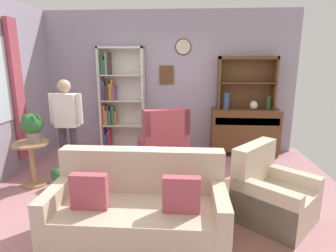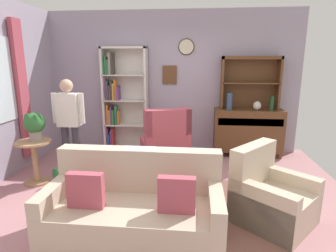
{
  "view_description": "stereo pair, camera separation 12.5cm",
  "coord_description": "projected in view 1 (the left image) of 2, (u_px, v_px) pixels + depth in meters",
  "views": [
    {
      "loc": [
        0.36,
        -3.58,
        1.85
      ],
      "look_at": [
        0.1,
        0.2,
        0.95
      ],
      "focal_mm": 29.81,
      "sensor_mm": 36.0,
      "label": 1
    },
    {
      "loc": [
        0.48,
        -3.57,
        1.85
      ],
      "look_at": [
        0.1,
        0.2,
        0.95
      ],
      "focal_mm": 29.81,
      "sensor_mm": 36.0,
      "label": 2
    }
  ],
  "objects": [
    {
      "name": "ground_plane",
      "position": [
        160.0,
        195.0,
        3.93
      ],
      "size": [
        5.4,
        4.6,
        0.02
      ],
      "primitive_type": "cube",
      "color": "#B27A7F"
    },
    {
      "name": "armchair_floral",
      "position": [
        272.0,
        196.0,
        3.27
      ],
      "size": [
        1.08,
        1.08,
        0.88
      ],
      "color": "beige",
      "rests_on": "ground_plane"
    },
    {
      "name": "sideboard",
      "position": [
        244.0,
        129.0,
        5.51
      ],
      "size": [
        1.3,
        0.45,
        0.92
      ],
      "color": "brown",
      "rests_on": "ground_plane"
    },
    {
      "name": "potted_plant_small",
      "position": [
        59.0,
        176.0,
        4.11
      ],
      "size": [
        0.22,
        0.22,
        0.3
      ],
      "color": "gray",
      "rests_on": "ground_plane"
    },
    {
      "name": "potted_plant_large",
      "position": [
        32.0,
        125.0,
        4.07
      ],
      "size": [
        0.31,
        0.31,
        0.43
      ],
      "color": "gray",
      "rests_on": "plant_stand"
    },
    {
      "name": "person_reading",
      "position": [
        67.0,
        121.0,
        4.4
      ],
      "size": [
        0.52,
        0.21,
        1.56
      ],
      "color": "#38333D",
      "rests_on": "ground_plane"
    },
    {
      "name": "plant_stand",
      "position": [
        32.0,
        159.0,
        4.16
      ],
      "size": [
        0.52,
        0.52,
        0.67
      ],
      "color": "#A87F56",
      "rests_on": "ground_plane"
    },
    {
      "name": "couch_floral",
      "position": [
        139.0,
        210.0,
        2.92
      ],
      "size": [
        1.8,
        0.86,
        0.9
      ],
      "color": "beige",
      "rests_on": "ground_plane"
    },
    {
      "name": "bottle_wine",
      "position": [
        268.0,
        103.0,
        5.27
      ],
      "size": [
        0.07,
        0.07,
        0.27
      ],
      "primitive_type": "cylinder",
      "color": "#194223",
      "rests_on": "sideboard"
    },
    {
      "name": "coffee_table",
      "position": [
        148.0,
        173.0,
        3.78
      ],
      "size": [
        0.8,
        0.5,
        0.42
      ],
      "color": "brown",
      "rests_on": "ground_plane"
    },
    {
      "name": "vase_tall",
      "position": [
        226.0,
        101.0,
        5.33
      ],
      "size": [
        0.11,
        0.11,
        0.32
      ],
      "primitive_type": "cylinder",
      "color": "#33476B",
      "rests_on": "sideboard"
    },
    {
      "name": "area_rug",
      "position": [
        173.0,
        206.0,
        3.62
      ],
      "size": [
        2.48,
        1.75,
        0.01
      ],
      "primitive_type": "cube",
      "color": "brown",
      "rests_on": "ground_plane"
    },
    {
      "name": "wall_back",
      "position": [
        170.0,
        82.0,
        5.67
      ],
      "size": [
        5.0,
        0.09,
        2.8
      ],
      "color": "#A399AD",
      "rests_on": "ground_plane"
    },
    {
      "name": "vase_round",
      "position": [
        254.0,
        105.0,
        5.32
      ],
      "size": [
        0.15,
        0.15,
        0.17
      ],
      "primitive_type": "ellipsoid",
      "color": "beige",
      "rests_on": "sideboard"
    },
    {
      "name": "bookshelf",
      "position": [
        118.0,
        101.0,
        5.64
      ],
      "size": [
        0.9,
        0.3,
        2.1
      ],
      "color": "silver",
      "rests_on": "ground_plane"
    },
    {
      "name": "sideboard_hutch",
      "position": [
        247.0,
        75.0,
        5.37
      ],
      "size": [
        1.1,
        0.26,
        1.0
      ],
      "color": "brown",
      "rests_on": "sideboard"
    },
    {
      "name": "wingback_chair",
      "position": [
        163.0,
        144.0,
        4.99
      ],
      "size": [
        1.0,
        1.02,
        1.05
      ],
      "color": "#B74C5B",
      "rests_on": "ground_plane"
    },
    {
      "name": "book_stack",
      "position": [
        148.0,
        169.0,
        3.7
      ],
      "size": [
        0.16,
        0.14,
        0.05
      ],
      "color": "#284C8C",
      "rests_on": "coffee_table"
    }
  ]
}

